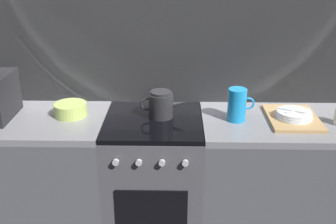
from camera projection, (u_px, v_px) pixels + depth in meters
The scene contains 8 objects.
back_wall at pixel (155, 58), 2.71m from camera, with size 3.60×0.05×2.40m.
counter_left at pixel (17, 181), 2.71m from camera, with size 1.20×0.60×0.90m.
stove_unit at pixel (154, 183), 2.70m from camera, with size 0.60×0.63×0.90m.
counter_right at pixel (293, 184), 2.68m from camera, with size 1.20×0.60×0.90m.
kettle at pixel (161, 105), 2.53m from camera, with size 0.28×0.15×0.17m.
mixing_bowl at pixel (71, 109), 2.57m from camera, with size 0.20×0.20×0.08m, color #B7D166.
pitcher at pixel (237, 105), 2.48m from camera, with size 0.16×0.11×0.20m.
dish_pile at pixel (293, 117), 2.51m from camera, with size 0.30×0.40×0.07m.
Camera 1 is at (0.14, -2.31, 1.91)m, focal length 44.36 mm.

